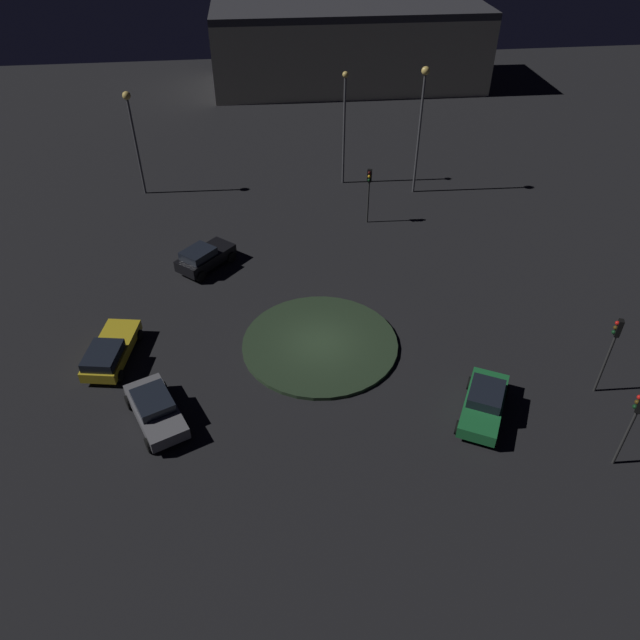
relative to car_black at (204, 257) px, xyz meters
name	(u,v)px	position (x,y,z in m)	size (l,w,h in m)	color
ground_plane	(320,345)	(-6.38, 8.44, -0.81)	(114.52, 114.52, 0.00)	black
roundabout_island	(320,343)	(-6.38, 8.44, -0.71)	(8.43, 8.43, 0.20)	#263823
car_black	(204,257)	(0.00, 0.00, 0.00)	(3.89, 4.01, 1.55)	black
car_yellow	(110,352)	(4.61, 8.47, -0.10)	(2.70, 4.73, 1.37)	gold
car_green	(484,403)	(-13.43, 14.37, -0.06)	(3.57, 4.62, 1.45)	#1E7238
car_grey	(155,409)	(1.87, 12.92, -0.06)	(3.34, 4.59, 1.41)	slate
traffic_light_west	(613,342)	(-19.49, 13.54, 2.35)	(0.39, 0.36, 4.46)	#2D2D2D
traffic_light_south	(369,185)	(-11.38, -4.62, 2.07)	(0.36, 0.39, 4.04)	#2D2D2D
traffic_light_northwest	(634,416)	(-18.18, 17.87, 2.17)	(0.39, 0.38, 4.20)	#2D2D2D
streetlamp_southwest	(422,110)	(-15.87, -9.02, 5.60)	(0.59, 0.59, 9.40)	#4C4C51
streetlamp_south	(344,118)	(-10.63, -11.29, 4.39)	(0.45, 0.45, 8.62)	#4C4C51
streetlamp_southeast	(132,124)	(4.97, -11.30, 4.63)	(0.59, 0.59, 7.79)	#4C4C51
store_building	(348,46)	(-14.99, -36.49, 3.30)	(29.50, 12.21, 8.23)	#B7B299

